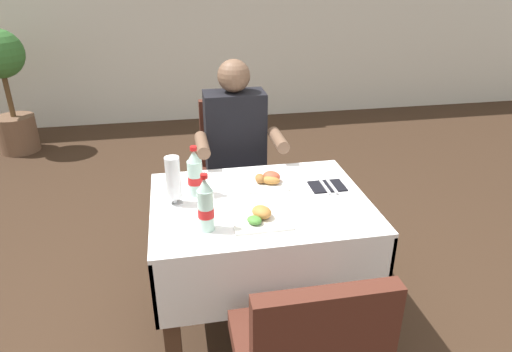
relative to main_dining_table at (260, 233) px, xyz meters
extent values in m
plane|color=#382619|center=(-0.03, -0.14, -0.56)|extent=(11.00, 11.00, 0.00)
cube|color=white|center=(0.00, 0.00, 0.17)|extent=(1.01, 0.78, 0.02)
cube|color=white|center=(0.00, -0.38, 0.00)|extent=(1.01, 0.02, 0.32)
cube|color=white|center=(0.00, 0.38, 0.00)|extent=(1.01, 0.02, 0.32)
cube|color=white|center=(-0.50, 0.00, 0.00)|extent=(0.02, 0.78, 0.32)
cube|color=white|center=(0.50, 0.00, 0.00)|extent=(0.02, 0.78, 0.32)
cube|color=#472D1E|center=(-0.45, -0.33, -0.20)|extent=(0.07, 0.07, 0.72)
cube|color=#472D1E|center=(0.45, -0.33, -0.20)|extent=(0.07, 0.07, 0.72)
cube|color=#472D1E|center=(-0.45, 0.33, -0.20)|extent=(0.07, 0.07, 0.72)
cube|color=#472D1E|center=(0.45, 0.33, -0.20)|extent=(0.07, 0.07, 0.72)
cube|color=#4C2319|center=(0.00, 0.69, -0.07)|extent=(0.44, 0.44, 0.08)
cube|color=#4C2319|center=(0.00, 0.94, 0.19)|extent=(0.42, 0.06, 0.44)
cube|color=black|center=(-0.17, 0.52, -0.33)|extent=(0.04, 0.04, 0.45)
cube|color=black|center=(0.17, 0.52, -0.33)|extent=(0.04, 0.04, 0.45)
cube|color=black|center=(-0.17, 0.86, -0.33)|extent=(0.04, 0.04, 0.45)
cube|color=black|center=(0.17, 0.86, -0.33)|extent=(0.04, 0.04, 0.45)
cylinder|color=#282D42|center=(-0.09, 0.49, -0.33)|extent=(0.10, 0.10, 0.45)
cylinder|color=#282D42|center=(0.07, 0.49, -0.33)|extent=(0.10, 0.10, 0.45)
cube|color=#282D42|center=(-0.01, 0.65, -0.05)|extent=(0.34, 0.36, 0.12)
cube|color=black|center=(-0.01, 0.73, 0.26)|extent=(0.36, 0.20, 0.50)
sphere|color=brown|center=(-0.01, 0.73, 0.61)|extent=(0.19, 0.19, 0.19)
cylinder|color=brown|center=(-0.23, 0.50, 0.29)|extent=(0.07, 0.26, 0.07)
cylinder|color=brown|center=(0.20, 0.50, 0.29)|extent=(0.07, 0.26, 0.07)
cube|color=white|center=(-0.03, -0.16, 0.19)|extent=(0.25, 0.25, 0.01)
ellipsoid|color=#B77A38|center=(-0.03, -0.17, 0.22)|extent=(0.11, 0.12, 0.05)
ellipsoid|color=#4C8E38|center=(-0.07, -0.22, 0.21)|extent=(0.08, 0.09, 0.03)
cube|color=white|center=(0.05, 0.18, 0.19)|extent=(0.24, 0.24, 0.01)
ellipsoid|color=#C14C33|center=(0.09, 0.17, 0.22)|extent=(0.12, 0.11, 0.05)
ellipsoid|color=#99602D|center=(0.03, 0.16, 0.22)|extent=(0.05, 0.07, 0.04)
ellipsoid|color=#B77A38|center=(0.08, 0.14, 0.22)|extent=(0.11, 0.08, 0.04)
cylinder|color=white|center=(-0.39, 0.04, 0.19)|extent=(0.07, 0.07, 0.01)
cylinder|color=white|center=(-0.39, 0.04, 0.20)|extent=(0.02, 0.02, 0.03)
cylinder|color=white|center=(-0.39, 0.04, 0.32)|extent=(0.07, 0.07, 0.20)
cylinder|color=gold|center=(-0.39, 0.04, 0.27)|extent=(0.06, 0.06, 0.11)
cylinder|color=silver|center=(-0.29, 0.12, 0.27)|extent=(0.07, 0.07, 0.17)
cylinder|color=red|center=(-0.29, 0.12, 0.26)|extent=(0.07, 0.07, 0.04)
cone|color=silver|center=(-0.29, 0.12, 0.38)|extent=(0.06, 0.06, 0.05)
cylinder|color=red|center=(-0.29, 0.12, 0.42)|extent=(0.03, 0.03, 0.02)
cylinder|color=silver|center=(-0.27, -0.21, 0.27)|extent=(0.07, 0.07, 0.18)
cylinder|color=red|center=(-0.27, -0.21, 0.27)|extent=(0.07, 0.07, 0.04)
cone|color=silver|center=(-0.27, -0.21, 0.39)|extent=(0.06, 0.06, 0.05)
cylinder|color=red|center=(-0.27, -0.21, 0.43)|extent=(0.03, 0.03, 0.02)
cube|color=black|center=(0.36, 0.08, 0.19)|extent=(0.17, 0.13, 0.01)
cube|color=silver|center=(0.34, 0.08, 0.19)|extent=(0.01, 0.19, 0.01)
cube|color=silver|center=(0.37, 0.08, 0.19)|extent=(0.01, 0.19, 0.01)
cylinder|color=brown|center=(-1.94, 2.86, -0.38)|extent=(0.38, 0.38, 0.37)
cylinder|color=brown|center=(-1.94, 2.86, 0.02)|extent=(0.05, 0.05, 0.43)
camera|label=1|loc=(-0.36, -1.83, 1.20)|focal=31.76mm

